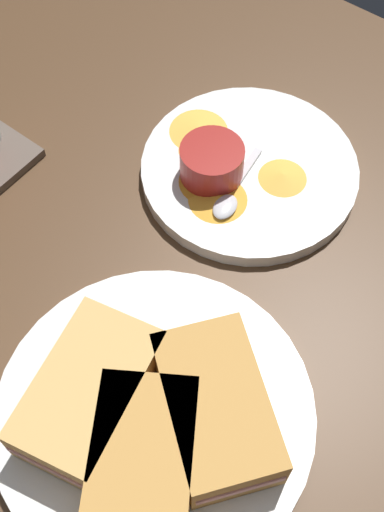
% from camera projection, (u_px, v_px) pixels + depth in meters
% --- Properties ---
extents(ground_plane, '(1.10, 1.10, 0.03)m').
position_uv_depth(ground_plane, '(97.00, 347.00, 0.61)').
color(ground_plane, '#4C331E').
extents(plate_sandwich_main, '(0.27, 0.27, 0.02)m').
position_uv_depth(plate_sandwich_main, '(155.00, 413.00, 0.55)').
color(plate_sandwich_main, silver).
rests_on(plate_sandwich_main, ground_plane).
extents(sandwich_half_near, '(0.14, 0.10, 0.05)m').
position_uv_depth(sandwich_half_near, '(90.00, 393.00, 0.53)').
color(sandwich_half_near, tan).
rests_on(sandwich_half_near, plate_sandwich_main).
extents(sandwich_half_far, '(0.15, 0.13, 0.05)m').
position_uv_depth(sandwich_half_far, '(142.00, 465.00, 0.50)').
color(sandwich_half_far, '#C68C42').
rests_on(sandwich_half_far, plate_sandwich_main).
extents(sandwich_half_extra, '(0.14, 0.15, 0.05)m').
position_uv_depth(sandwich_half_extra, '(216.00, 408.00, 0.52)').
color(sandwich_half_extra, '#C68C42').
rests_on(sandwich_half_extra, plate_sandwich_main).
extents(ramekin_dark_sauce, '(0.07, 0.07, 0.04)m').
position_uv_depth(ramekin_dark_sauce, '(226.00, 421.00, 0.51)').
color(ramekin_dark_sauce, '#0C144C').
rests_on(ramekin_dark_sauce, plate_sandwich_main).
extents(spoon_by_dark_ramekin, '(0.05, 0.10, 0.01)m').
position_uv_depth(spoon_by_dark_ramekin, '(160.00, 407.00, 0.54)').
color(spoon_by_dark_ramekin, silver).
rests_on(spoon_by_dark_ramekin, plate_sandwich_main).
extents(plate_chips_companion, '(0.23, 0.23, 0.02)m').
position_uv_depth(plate_chips_companion, '(252.00, 172.00, 0.68)').
color(plate_chips_companion, silver).
rests_on(plate_chips_companion, ground_plane).
extents(ramekin_light_gravy, '(0.06, 0.06, 0.04)m').
position_uv_depth(ramekin_light_gravy, '(212.00, 161.00, 0.66)').
color(ramekin_light_gravy, maroon).
rests_on(ramekin_light_gravy, plate_chips_companion).
extents(spoon_by_gravy_ramekin, '(0.10, 0.03, 0.01)m').
position_uv_depth(spoon_by_gravy_ramekin, '(231.00, 198.00, 0.65)').
color(spoon_by_gravy_ramekin, silver).
rests_on(spoon_by_gravy_ramekin, plate_chips_companion).
extents(plantain_chip_scatter, '(0.14, 0.18, 0.01)m').
position_uv_depth(plantain_chip_scatter, '(217.00, 164.00, 0.68)').
color(plantain_chip_scatter, gold).
rests_on(plantain_chip_scatter, plate_chips_companion).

